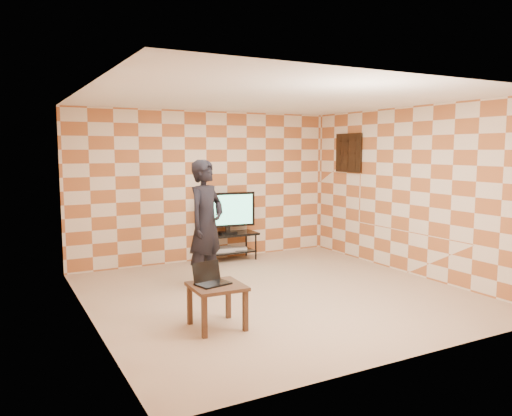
% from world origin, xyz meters
% --- Properties ---
extents(floor, '(5.00, 5.00, 0.00)m').
position_xyz_m(floor, '(0.00, 0.00, 0.00)').
color(floor, tan).
rests_on(floor, ground).
extents(wall_back, '(5.00, 0.02, 2.70)m').
position_xyz_m(wall_back, '(0.00, 2.50, 1.35)').
color(wall_back, beige).
rests_on(wall_back, ground).
extents(wall_front, '(5.00, 0.02, 2.70)m').
position_xyz_m(wall_front, '(0.00, -2.50, 1.35)').
color(wall_front, beige).
rests_on(wall_front, ground).
extents(wall_left, '(0.02, 5.00, 2.70)m').
position_xyz_m(wall_left, '(-2.50, 0.00, 1.35)').
color(wall_left, beige).
rests_on(wall_left, ground).
extents(wall_right, '(0.02, 5.00, 2.70)m').
position_xyz_m(wall_right, '(2.50, 0.00, 1.35)').
color(wall_right, beige).
rests_on(wall_right, ground).
extents(ceiling, '(5.00, 5.00, 0.02)m').
position_xyz_m(ceiling, '(0.00, 0.00, 2.70)').
color(ceiling, white).
rests_on(ceiling, wall_back).
extents(wall_art, '(0.04, 0.72, 0.72)m').
position_xyz_m(wall_art, '(2.47, 1.55, 1.95)').
color(wall_art, black).
rests_on(wall_art, wall_right).
extents(tv_stand, '(1.08, 0.48, 0.50)m').
position_xyz_m(tv_stand, '(0.30, 2.24, 0.37)').
color(tv_stand, black).
rests_on(tv_stand, floor).
extents(tv, '(1.03, 0.22, 0.74)m').
position_xyz_m(tv, '(0.30, 2.24, 0.91)').
color(tv, black).
rests_on(tv, tv_stand).
extents(dvd_player, '(0.45, 0.34, 0.07)m').
position_xyz_m(dvd_player, '(0.17, 2.26, 0.21)').
color(dvd_player, '#B7B7B9').
rests_on(dvd_player, tv_stand).
extents(game_console, '(0.26, 0.21, 0.05)m').
position_xyz_m(game_console, '(0.55, 2.24, 0.20)').
color(game_console, silver).
rests_on(game_console, tv_stand).
extents(side_table, '(0.60, 0.60, 0.50)m').
position_xyz_m(side_table, '(-1.27, -0.84, 0.41)').
color(side_table, '#371F17').
rests_on(side_table, floor).
extents(laptop, '(0.42, 0.36, 0.24)m').
position_xyz_m(laptop, '(-1.32, -0.78, 0.55)').
color(laptop, black).
rests_on(laptop, side_table).
extents(person, '(0.81, 0.73, 1.87)m').
position_xyz_m(person, '(-0.71, 0.82, 0.93)').
color(person, black).
rests_on(person, floor).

